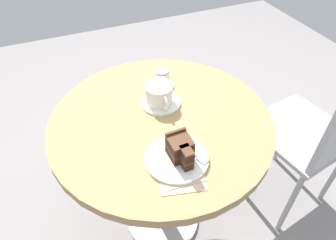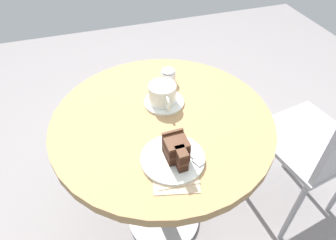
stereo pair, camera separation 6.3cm
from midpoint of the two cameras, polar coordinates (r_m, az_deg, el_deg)
ground_plane at (r=1.61m, az=-2.12°, el=-18.38°), size 4.40×4.40×0.01m
cafe_table at (r=1.13m, az=-2.88°, el=-3.92°), size 0.78×0.78×0.69m
saucer at (r=1.11m, az=-2.99°, el=3.33°), size 0.15×0.15×0.01m
coffee_cup at (r=1.08m, az=-3.34°, el=4.97°), size 0.14×0.10×0.07m
teaspoon at (r=1.14m, az=-2.90°, el=5.21°), size 0.02×0.10×0.00m
cake_plate at (r=0.91m, az=-0.31°, el=-7.36°), size 0.20×0.20×0.01m
cake_slice at (r=0.88m, az=0.39°, el=-5.58°), size 0.10×0.07×0.08m
fork at (r=0.92m, az=3.05°, el=-6.55°), size 0.13×0.06×0.00m
napkin at (r=0.89m, az=0.35°, el=-9.92°), size 0.16×0.16×0.00m
cafe_chair at (r=1.37m, az=26.25°, el=-1.89°), size 0.44×0.44×0.89m
sugar_pot at (r=1.20m, az=-2.58°, el=8.38°), size 0.06×0.06×0.06m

